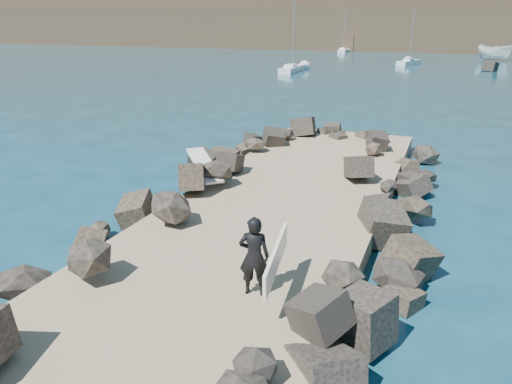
% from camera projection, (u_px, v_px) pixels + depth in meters
% --- Properties ---
extents(ground, '(800.00, 800.00, 0.00)m').
position_uv_depth(ground, '(269.00, 229.00, 13.32)').
color(ground, '#0F384C').
rests_on(ground, ground).
extents(jetty, '(6.00, 26.00, 0.60)m').
position_uv_depth(jetty, '(241.00, 249.00, 11.48)').
color(jetty, '#8C7759').
rests_on(jetty, ground).
extents(riprap_left, '(2.60, 22.00, 1.00)m').
position_uv_depth(riprap_left, '(155.00, 217.00, 12.89)').
color(riprap_left, black).
rests_on(riprap_left, ground).
extents(riprap_right, '(2.60, 22.00, 1.00)m').
position_uv_depth(riprap_right, '(361.00, 255.00, 10.80)').
color(riprap_right, black).
rests_on(riprap_right, ground).
extents(surfboard_resting, '(2.18, 2.19, 0.08)m').
position_uv_depth(surfboard_resting, '(204.00, 168.00, 15.43)').
color(surfboard_resting, silver).
rests_on(surfboard_resting, riprap_left).
extents(boat_imported, '(6.50, 6.38, 2.56)m').
position_uv_depth(boat_imported, '(495.00, 52.00, 73.67)').
color(boat_imported, white).
rests_on(boat_imported, ground).
extents(surfer_with_board, '(0.98, 2.03, 1.65)m').
position_uv_depth(surfer_with_board, '(257.00, 257.00, 8.78)').
color(surfer_with_board, black).
rests_on(surfer_with_board, jetty).
extents(sailboat_e, '(2.19, 6.90, 8.21)m').
position_uv_depth(sailboat_e, '(343.00, 51.00, 94.24)').
color(sailboat_e, silver).
rests_on(sailboat_e, ground).
extents(sailboat_b, '(3.00, 6.41, 7.65)m').
position_uv_depth(sailboat_b, '(409.00, 62.00, 65.65)').
color(sailboat_b, silver).
rests_on(sailboat_b, ground).
extents(sailboat_a, '(1.79, 7.10, 8.50)m').
position_uv_depth(sailboat_a, '(292.00, 69.00, 56.37)').
color(sailboat_a, silver).
rests_on(sailboat_a, ground).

